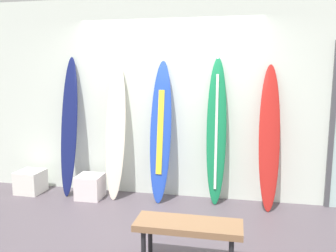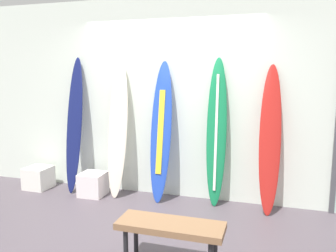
# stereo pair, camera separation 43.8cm
# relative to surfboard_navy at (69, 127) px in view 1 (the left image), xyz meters

# --- Properties ---
(ground) EXTENTS (8.00, 8.00, 0.04)m
(ground) POSITION_rel_surfboard_navy_xyz_m (1.42, -0.98, -1.02)
(ground) COLOR #51474F
(wall_back) EXTENTS (7.20, 0.20, 2.80)m
(wall_back) POSITION_rel_surfboard_navy_xyz_m (1.42, 0.32, 0.40)
(wall_back) COLOR silver
(wall_back) RESTS_ON ground
(surfboard_navy) EXTENTS (0.25, 0.40, 2.00)m
(surfboard_navy) POSITION_rel_surfboard_navy_xyz_m (0.00, 0.00, 0.00)
(surfboard_navy) COLOR #141C53
(surfboard_navy) RESTS_ON ground
(surfboard_ivory) EXTENTS (0.29, 0.37, 1.94)m
(surfboard_ivory) POSITION_rel_surfboard_navy_xyz_m (0.70, 0.00, -0.05)
(surfboard_ivory) COLOR silver
(surfboard_ivory) RESTS_ON ground
(surfboard_cobalt) EXTENTS (0.31, 0.37, 1.93)m
(surfboard_cobalt) POSITION_rel_surfboard_navy_xyz_m (1.35, -0.00, -0.05)
(surfboard_cobalt) COLOR blue
(surfboard_cobalt) RESTS_ON ground
(surfboard_emerald) EXTENTS (0.27, 0.28, 1.97)m
(surfboard_emerald) POSITION_rel_surfboard_navy_xyz_m (2.10, 0.06, -0.03)
(surfboard_emerald) COLOR #167F4A
(surfboard_emerald) RESTS_ON ground
(surfboard_crimson) EXTENTS (0.28, 0.41, 1.88)m
(surfboard_crimson) POSITION_rel_surfboard_navy_xyz_m (2.78, 0.01, -0.06)
(surfboard_crimson) COLOR red
(surfboard_crimson) RESTS_ON ground
(display_block_left) EXTENTS (0.35, 0.35, 0.33)m
(display_block_left) POSITION_rel_surfboard_navy_xyz_m (0.35, -0.13, -0.83)
(display_block_left) COLOR white
(display_block_left) RESTS_ON ground
(display_block_center) EXTENTS (0.37, 0.37, 0.33)m
(display_block_center) POSITION_rel_surfboard_navy_xyz_m (-0.61, -0.09, -0.83)
(display_block_center) COLOR white
(display_block_center) RESTS_ON ground
(bench) EXTENTS (0.96, 0.34, 0.44)m
(bench) POSITION_rel_surfboard_navy_xyz_m (1.97, -1.61, -0.62)
(bench) COLOR brown
(bench) RESTS_ON ground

